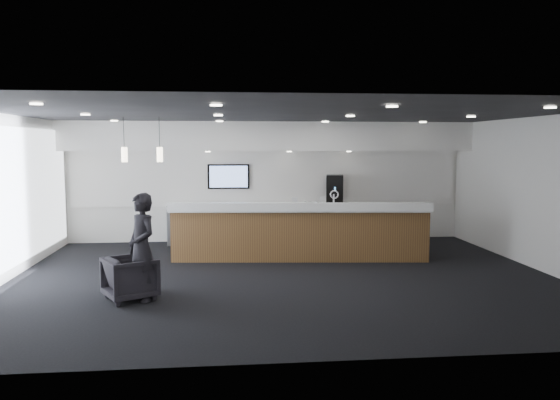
{
  "coord_description": "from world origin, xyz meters",
  "views": [
    {
      "loc": [
        -1.09,
        -9.88,
        2.44
      ],
      "look_at": [
        0.04,
        1.3,
        1.31
      ],
      "focal_mm": 35.0,
      "sensor_mm": 36.0,
      "label": 1
    }
  ],
  "objects": [
    {
      "name": "ceiling",
      "position": [
        0.0,
        0.0,
        3.0
      ],
      "size": [
        10.0,
        8.0,
        0.02
      ],
      "primitive_type": "cube",
      "color": "black",
      "rests_on": "back_wall"
    },
    {
      "name": "pendant_right",
      "position": [
        -3.1,
        0.8,
        2.25
      ],
      "size": [
        0.12,
        0.12,
        0.3
      ],
      "primitive_type": "cylinder",
      "color": "beige",
      "rests_on": "ceiling"
    },
    {
      "name": "cup_2",
      "position": [
        1.33,
        3.57,
        1.0
      ],
      "size": [
        0.13,
        0.13,
        0.1
      ],
      "primitive_type": "imported",
      "rotation": [
        0.0,
        0.0,
        1.29
      ],
      "color": "white",
      "rests_on": "back_credenza"
    },
    {
      "name": "wall_tv",
      "position": [
        -1.0,
        3.91,
        1.65
      ],
      "size": [
        1.05,
        0.08,
        0.62
      ],
      "color": "black",
      "rests_on": "back_wall"
    },
    {
      "name": "window_blinds_wall",
      "position": [
        -4.96,
        0.0,
        1.5
      ],
      "size": [
        0.04,
        7.36,
        2.55
      ],
      "primitive_type": "cube",
      "color": "silver",
      "rests_on": "left_wall"
    },
    {
      "name": "cup_5",
      "position": [
        0.91,
        3.57,
        1.0
      ],
      "size": [
        0.11,
        0.11,
        0.1
      ],
      "primitive_type": "imported",
      "rotation": [
        0.0,
        0.0,
        3.23
      ],
      "color": "white",
      "rests_on": "back_credenza"
    },
    {
      "name": "back_wall",
      "position": [
        0.0,
        4.0,
        1.5
      ],
      "size": [
        10.0,
        0.02,
        3.0
      ],
      "primitive_type": "cube",
      "color": "white",
      "rests_on": "ground"
    },
    {
      "name": "cup_0",
      "position": [
        1.61,
        3.57,
        1.0
      ],
      "size": [
        0.1,
        0.1,
        0.1
      ],
      "primitive_type": "imported",
      "color": "white",
      "rests_on": "back_credenza"
    },
    {
      "name": "soffit_bulkhead",
      "position": [
        0.0,
        3.55,
        2.65
      ],
      "size": [
        10.0,
        0.9,
        0.7
      ],
      "primitive_type": "cube",
      "color": "white",
      "rests_on": "back_wall"
    },
    {
      "name": "lounge_guest",
      "position": [
        -2.4,
        -1.28,
        0.85
      ],
      "size": [
        0.69,
        0.74,
        1.7
      ],
      "primitive_type": "imported",
      "rotation": [
        0.0,
        0.0,
        -0.95
      ],
      "color": "black",
      "rests_on": "ground"
    },
    {
      "name": "cup_4",
      "position": [
        1.05,
        3.57,
        1.0
      ],
      "size": [
        0.14,
        0.14,
        0.1
      ],
      "primitive_type": "imported",
      "rotation": [
        0.0,
        0.0,
        2.58
      ],
      "color": "white",
      "rests_on": "back_credenza"
    },
    {
      "name": "ground",
      "position": [
        0.0,
        0.0,
        0.0
      ],
      "size": [
        10.0,
        10.0,
        0.0
      ],
      "primitive_type": "plane",
      "color": "black",
      "rests_on": "ground"
    },
    {
      "name": "info_sign_right",
      "position": [
        1.34,
        3.53,
        1.06
      ],
      "size": [
        0.16,
        0.06,
        0.21
      ],
      "primitive_type": "cube",
      "rotation": [
        0.0,
        0.0,
        -0.28
      ],
      "color": "white",
      "rests_on": "back_credenza"
    },
    {
      "name": "right_wall",
      "position": [
        5.0,
        0.0,
        1.5
      ],
      "size": [
        0.02,
        8.0,
        3.0
      ],
      "primitive_type": "cube",
      "color": "white",
      "rests_on": "ground"
    },
    {
      "name": "cup_1",
      "position": [
        1.47,
        3.57,
        1.0
      ],
      "size": [
        0.14,
        0.14,
        0.1
      ],
      "primitive_type": "imported",
      "rotation": [
        0.0,
        0.0,
        0.65
      ],
      "color": "white",
      "rests_on": "back_credenza"
    },
    {
      "name": "armchair",
      "position": [
        -2.6,
        -1.21,
        0.34
      ],
      "size": [
        1.01,
        1.01,
        0.69
      ],
      "primitive_type": "imported",
      "rotation": [
        0.0,
        0.0,
        2.07
      ],
      "color": "black",
      "rests_on": "ground"
    },
    {
      "name": "pendant_left",
      "position": [
        -2.4,
        0.8,
        2.25
      ],
      "size": [
        0.12,
        0.12,
        0.3
      ],
      "primitive_type": "cylinder",
      "color": "beige",
      "rests_on": "ceiling"
    },
    {
      "name": "alcove_panel",
      "position": [
        0.0,
        3.97,
        1.6
      ],
      "size": [
        9.8,
        0.06,
        1.4
      ],
      "primitive_type": "cube",
      "color": "white",
      "rests_on": "back_wall"
    },
    {
      "name": "info_sign_left",
      "position": [
        0.64,
        3.53,
        1.05
      ],
      "size": [
        0.14,
        0.03,
        0.19
      ],
      "primitive_type": "cube",
      "rotation": [
        0.0,
        0.0,
        -0.08
      ],
      "color": "white",
      "rests_on": "back_credenza"
    },
    {
      "name": "service_counter",
      "position": [
        0.48,
        1.56,
        0.57
      ],
      "size": [
        5.53,
        1.43,
        1.49
      ],
      "rotation": [
        0.0,
        0.0,
        -0.1
      ],
      "color": "brown",
      "rests_on": "ground"
    },
    {
      "name": "left_wall",
      "position": [
        -5.0,
        0.0,
        1.5
      ],
      "size": [
        0.02,
        8.0,
        3.0
      ],
      "primitive_type": "cube",
      "color": "white",
      "rests_on": "ground"
    },
    {
      "name": "back_credenza",
      "position": [
        -0.0,
        3.64,
        0.48
      ],
      "size": [
        5.06,
        0.66,
        0.95
      ],
      "color": "gray",
      "rests_on": "ground"
    },
    {
      "name": "coffee_machine",
      "position": [
        1.68,
        3.69,
        1.32
      ],
      "size": [
        0.51,
        0.59,
        0.74
      ],
      "rotation": [
        0.0,
        0.0,
        -0.21
      ],
      "color": "black",
      "rests_on": "back_credenza"
    },
    {
      "name": "cup_3",
      "position": [
        1.19,
        3.57,
        1.0
      ],
      "size": [
        0.13,
        0.13,
        0.1
      ],
      "primitive_type": "imported",
      "rotation": [
        0.0,
        0.0,
        1.94
      ],
      "color": "white",
      "rests_on": "back_credenza"
    },
    {
      "name": "ceiling_can_lights",
      "position": [
        0.0,
        0.0,
        2.97
      ],
      "size": [
        7.0,
        5.0,
        0.02
      ],
      "primitive_type": null,
      "color": "silver",
      "rests_on": "ceiling"
    }
  ]
}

